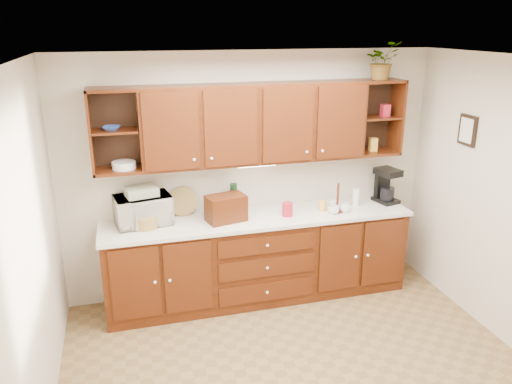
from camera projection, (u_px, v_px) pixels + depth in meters
floor at (305, 382)px, 4.18m from camera, size 4.00×4.00×0.00m
ceiling at (317, 62)px, 3.34m from camera, size 4.00×4.00×0.00m
back_wall at (251, 175)px, 5.36m from camera, size 4.00×0.00×4.00m
left_wall at (24, 272)px, 3.26m from camera, size 0.00×3.50×3.50m
base_cabinets at (259, 259)px, 5.36m from camera, size 3.20×0.60×0.90m
countertop at (259, 218)px, 5.20m from camera, size 3.24×0.64×0.04m
upper_cabinets at (256, 123)px, 5.03m from camera, size 3.20×0.33×0.80m
undercabinet_light at (257, 165)px, 5.11m from camera, size 0.40×0.05×0.02m
framed_picture at (468, 130)px, 4.90m from camera, size 0.03×0.24×0.30m
wicker_basket at (146, 222)px, 4.88m from camera, size 0.29×0.29×0.13m
microwave at (143, 210)px, 4.96m from camera, size 0.59×0.45×0.30m
towel_stack at (141, 191)px, 4.89m from camera, size 0.34×0.28×0.09m
wine_bottle at (234, 198)px, 5.24m from camera, size 0.08×0.08×0.32m
woven_tray at (183, 214)px, 5.23m from camera, size 0.32×0.12×0.31m
bread_box at (226, 208)px, 5.04m from camera, size 0.43×0.32×0.27m
mug_tree at (337, 207)px, 5.31m from camera, size 0.29×0.29×0.32m
canister_red at (287, 209)px, 5.18m from camera, size 0.13×0.13×0.15m
canister_white at (356, 198)px, 5.46m from camera, size 0.09×0.09×0.20m
canister_yellow at (323, 206)px, 5.34m from camera, size 0.09×0.09×0.11m
coffee_maker at (386, 186)px, 5.58m from camera, size 0.26×0.31×0.39m
bowl_stack at (111, 128)px, 4.64m from camera, size 0.19×0.19×0.04m
plate_stack at (124, 165)px, 4.79m from camera, size 0.29×0.29×0.07m
pantry_box_yellow at (373, 145)px, 5.44m from camera, size 0.09×0.07×0.15m
pantry_box_red at (385, 110)px, 5.33m from camera, size 0.09×0.08×0.13m
potted_plant at (382, 61)px, 5.11m from camera, size 0.41×0.37×0.39m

